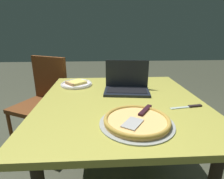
# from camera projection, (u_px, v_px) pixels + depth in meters

# --- Properties ---
(dining_table) EXTENTS (1.16, 1.06, 0.75)m
(dining_table) POSITION_uv_depth(u_px,v_px,m) (121.00, 112.00, 1.23)
(dining_table) COLOR #A8A242
(dining_table) RESTS_ON ground_plane
(laptop) EXTENTS (0.25, 0.35, 0.22)m
(laptop) POSITION_uv_depth(u_px,v_px,m) (127.00, 85.00, 1.35)
(laptop) COLOR black
(laptop) RESTS_ON dining_table
(pizza_plate) EXTENTS (0.26, 0.26, 0.04)m
(pizza_plate) POSITION_uv_depth(u_px,v_px,m) (76.00, 84.00, 1.51)
(pizza_plate) COLOR white
(pizza_plate) RESTS_ON dining_table
(pizza_tray) EXTENTS (0.37, 0.37, 0.04)m
(pizza_tray) POSITION_uv_depth(u_px,v_px,m) (137.00, 121.00, 0.89)
(pizza_tray) COLOR #989D98
(pizza_tray) RESTS_ON dining_table
(table_knife) EXTENTS (0.05, 0.20, 0.01)m
(table_knife) POSITION_uv_depth(u_px,v_px,m) (189.00, 107.00, 1.09)
(table_knife) COLOR silver
(table_knife) RESTS_ON dining_table
(drink_cup) EXTENTS (0.08, 0.08, 0.10)m
(drink_cup) POSITION_uv_depth(u_px,v_px,m) (114.00, 76.00, 1.61)
(drink_cup) COLOR #4D8B58
(drink_cup) RESTS_ON dining_table
(chair_near) EXTENTS (0.58, 0.58, 0.93)m
(chair_near) POSITION_uv_depth(u_px,v_px,m) (44.00, 97.00, 1.86)
(chair_near) COLOR brown
(chair_near) RESTS_ON ground_plane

